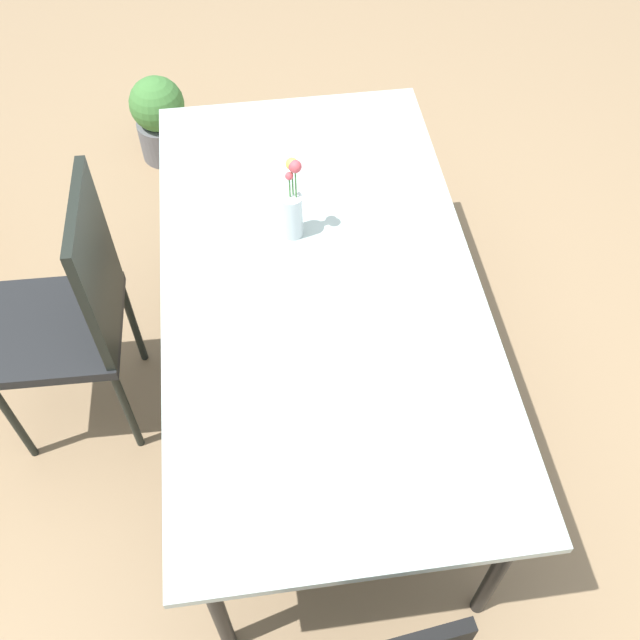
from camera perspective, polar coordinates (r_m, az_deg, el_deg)
ground_plane at (r=2.85m, az=-0.61°, el=-6.86°), size 12.00×12.00×0.00m
dining_table at (r=2.31m, az=-0.00°, el=2.36°), size 1.83×0.97×0.73m
chair_far_side at (r=2.52m, az=-18.41°, el=0.83°), size 0.44×0.44×1.04m
flower_vase at (r=2.33m, az=-2.15°, el=8.61°), size 0.07×0.07×0.30m
potted_plant at (r=3.75m, az=-12.29°, el=15.03°), size 0.26×0.26×0.43m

